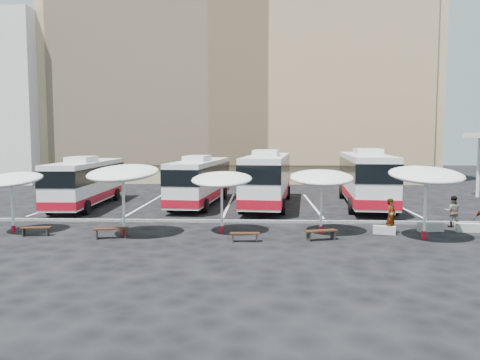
{
  "coord_description": "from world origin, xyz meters",
  "views": [
    {
      "loc": [
        2.17,
        -25.6,
        4.7
      ],
      "look_at": [
        1.0,
        3.0,
        2.2
      ],
      "focal_mm": 35.0,
      "sensor_mm": 36.0,
      "label": 1
    }
  ],
  "objects_px": {
    "conc_bench_1": "(431,227)",
    "wood_bench_3": "(321,233)",
    "wood_bench_0": "(36,229)",
    "conc_bench_0": "(384,230)",
    "wood_bench_1": "(111,230)",
    "bus_1": "(200,179)",
    "sunshade_0": "(11,180)",
    "wood_bench_2": "(245,235)",
    "sunshade_3": "(322,178)",
    "passenger_1": "(453,212)",
    "sunshade_2": "(222,180)",
    "bus_0": "(87,181)",
    "bus_3": "(365,176)",
    "sunshade_4": "(426,175)",
    "sunshade_1": "(123,173)",
    "passenger_0": "(391,216)",
    "conc_bench_2": "(468,228)",
    "bus_2": "(268,177)"
  },
  "relations": [
    {
      "from": "conc_bench_1",
      "to": "wood_bench_3",
      "type": "bearing_deg",
      "value": -158.24
    },
    {
      "from": "wood_bench_0",
      "to": "conc_bench_0",
      "type": "xyz_separation_m",
      "value": [
        17.12,
        1.11,
        -0.13
      ]
    },
    {
      "from": "wood_bench_1",
      "to": "wood_bench_0",
      "type": "bearing_deg",
      "value": 173.82
    },
    {
      "from": "bus_1",
      "to": "wood_bench_1",
      "type": "distance_m",
      "value": 12.08
    },
    {
      "from": "sunshade_0",
      "to": "conc_bench_1",
      "type": "distance_m",
      "value": 21.37
    },
    {
      "from": "bus_1",
      "to": "wood_bench_2",
      "type": "height_order",
      "value": "bus_1"
    },
    {
      "from": "sunshade_3",
      "to": "conc_bench_1",
      "type": "relative_size",
      "value": 2.65
    },
    {
      "from": "passenger_1",
      "to": "sunshade_2",
      "type": "bearing_deg",
      "value": 24.67
    },
    {
      "from": "sunshade_0",
      "to": "conc_bench_0",
      "type": "height_order",
      "value": "sunshade_0"
    },
    {
      "from": "bus_0",
      "to": "passenger_1",
      "type": "bearing_deg",
      "value": -18.98
    },
    {
      "from": "bus_3",
      "to": "sunshade_4",
      "type": "relative_size",
      "value": 3.54
    },
    {
      "from": "sunshade_4",
      "to": "wood_bench_2",
      "type": "xyz_separation_m",
      "value": [
        -8.41,
        -0.85,
        -2.71
      ]
    },
    {
      "from": "wood_bench_3",
      "to": "wood_bench_0",
      "type": "bearing_deg",
      "value": 178.17
    },
    {
      "from": "bus_1",
      "to": "sunshade_1",
      "type": "relative_size",
      "value": 2.69
    },
    {
      "from": "wood_bench_0",
      "to": "passenger_0",
      "type": "distance_m",
      "value": 17.49
    },
    {
      "from": "sunshade_3",
      "to": "conc_bench_2",
      "type": "bearing_deg",
      "value": 4.99
    },
    {
      "from": "passenger_0",
      "to": "passenger_1",
      "type": "distance_m",
      "value": 4.32
    },
    {
      "from": "sunshade_2",
      "to": "conc_bench_2",
      "type": "xyz_separation_m",
      "value": [
        12.48,
        0.77,
        -2.48
      ]
    },
    {
      "from": "sunshade_4",
      "to": "passenger_1",
      "type": "relative_size",
      "value": 2.18
    },
    {
      "from": "passenger_1",
      "to": "conc_bench_2",
      "type": "bearing_deg",
      "value": 115.21
    },
    {
      "from": "sunshade_1",
      "to": "wood_bench_2",
      "type": "xyz_separation_m",
      "value": [
        5.92,
        -1.09,
        -2.74
      ]
    },
    {
      "from": "passenger_1",
      "to": "bus_0",
      "type": "bearing_deg",
      "value": -2.01
    },
    {
      "from": "sunshade_2",
      "to": "wood_bench_2",
      "type": "height_order",
      "value": "sunshade_2"
    },
    {
      "from": "wood_bench_2",
      "to": "passenger_1",
      "type": "height_order",
      "value": "passenger_1"
    },
    {
      "from": "bus_2",
      "to": "conc_bench_0",
      "type": "height_order",
      "value": "bus_2"
    },
    {
      "from": "bus_2",
      "to": "sunshade_3",
      "type": "xyz_separation_m",
      "value": [
        2.5,
        -9.95,
        0.76
      ]
    },
    {
      "from": "sunshade_0",
      "to": "conc_bench_2",
      "type": "height_order",
      "value": "sunshade_0"
    },
    {
      "from": "sunshade_1",
      "to": "conc_bench_2",
      "type": "bearing_deg",
      "value": 5.56
    },
    {
      "from": "bus_1",
      "to": "sunshade_2",
      "type": "bearing_deg",
      "value": -71.25
    },
    {
      "from": "sunshade_1",
      "to": "wood_bench_3",
      "type": "relative_size",
      "value": 2.65
    },
    {
      "from": "bus_2",
      "to": "passenger_1",
      "type": "xyz_separation_m",
      "value": [
        9.78,
        -7.99,
        -1.19
      ]
    },
    {
      "from": "sunshade_4",
      "to": "wood_bench_3",
      "type": "relative_size",
      "value": 2.3
    },
    {
      "from": "bus_2",
      "to": "sunshade_1",
      "type": "relative_size",
      "value": 3.0
    },
    {
      "from": "bus_2",
      "to": "conc_bench_0",
      "type": "xyz_separation_m",
      "value": [
        5.63,
        -10.02,
        -1.83
      ]
    },
    {
      "from": "sunshade_3",
      "to": "sunshade_4",
      "type": "bearing_deg",
      "value": -15.1
    },
    {
      "from": "passenger_0",
      "to": "bus_2",
      "type": "bearing_deg",
      "value": 73.88
    },
    {
      "from": "passenger_0",
      "to": "sunshade_4",
      "type": "bearing_deg",
      "value": -92.24
    },
    {
      "from": "conc_bench_0",
      "to": "passenger_0",
      "type": "xyz_separation_m",
      "value": [
        0.33,
        0.03,
        0.68
      ]
    },
    {
      "from": "wood_bench_2",
      "to": "passenger_0",
      "type": "xyz_separation_m",
      "value": [
        7.21,
        2.06,
        0.56
      ]
    },
    {
      "from": "bus_2",
      "to": "conc_bench_1",
      "type": "bearing_deg",
      "value": -42.56
    },
    {
      "from": "sunshade_0",
      "to": "passenger_1",
      "type": "height_order",
      "value": "sunshade_0"
    },
    {
      "from": "bus_3",
      "to": "sunshade_0",
      "type": "height_order",
      "value": "bus_3"
    },
    {
      "from": "sunshade_0",
      "to": "sunshade_2",
      "type": "distance_m",
      "value": 10.56
    },
    {
      "from": "sunshade_3",
      "to": "passenger_1",
      "type": "distance_m",
      "value": 7.79
    },
    {
      "from": "sunshade_1",
      "to": "wood_bench_2",
      "type": "distance_m",
      "value": 6.62
    },
    {
      "from": "sunshade_0",
      "to": "passenger_0",
      "type": "bearing_deg",
      "value": 1.11
    },
    {
      "from": "bus_2",
      "to": "wood_bench_0",
      "type": "distance_m",
      "value": 16.09
    },
    {
      "from": "bus_0",
      "to": "passenger_1",
      "type": "height_order",
      "value": "bus_0"
    },
    {
      "from": "sunshade_0",
      "to": "passenger_1",
      "type": "xyz_separation_m",
      "value": [
        22.8,
        2.37,
        -1.82
      ]
    },
    {
      "from": "conc_bench_1",
      "to": "passenger_0",
      "type": "height_order",
      "value": "passenger_0"
    }
  ]
}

